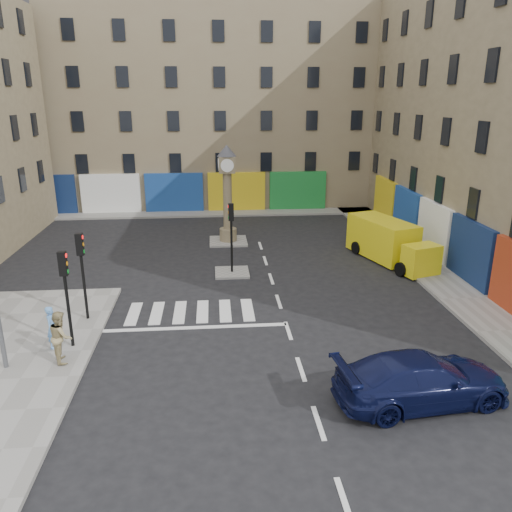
{
  "coord_description": "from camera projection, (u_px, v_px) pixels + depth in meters",
  "views": [
    {
      "loc": [
        -2.89,
        -17.14,
        9.14
      ],
      "look_at": [
        -0.99,
        4.79,
        2.0
      ],
      "focal_mm": 35.0,
      "sensor_mm": 36.0,
      "label": 1
    }
  ],
  "objects": [
    {
      "name": "sidewalk_far",
      "position": [
        200.0,
        213.0,
        39.98
      ],
      "size": [
        32.0,
        2.4,
        0.15
      ],
      "primitive_type": "cube",
      "color": "gray",
      "rests_on": "ground"
    },
    {
      "name": "traffic_light_left_far",
      "position": [
        82.0,
        263.0,
        20.27
      ],
      "size": [
        0.28,
        0.22,
        3.7
      ],
      "color": "black",
      "rests_on": "sidewalk_left"
    },
    {
      "name": "island_far",
      "position": [
        228.0,
        241.0,
        32.38
      ],
      "size": [
        2.4,
        2.4,
        0.12
      ],
      "primitive_type": "cube",
      "color": "gray",
      "rests_on": "ground"
    },
    {
      "name": "navy_sedan",
      "position": [
        421.0,
        379.0,
        15.34
      ],
      "size": [
        5.69,
        2.87,
        1.58
      ],
      "primitive_type": "imported",
      "rotation": [
        0.0,
        0.0,
        1.69
      ],
      "color": "black",
      "rests_on": "ground"
    },
    {
      "name": "clock_pillar",
      "position": [
        227.0,
        188.0,
        31.3
      ],
      "size": [
        1.2,
        1.2,
        6.1
      ],
      "color": "#857657",
      "rests_on": "island_far"
    },
    {
      "name": "pedestrian_blue",
      "position": [
        52.0,
        327.0,
        18.39
      ],
      "size": [
        0.49,
        0.65,
        1.63
      ],
      "primitive_type": "imported",
      "rotation": [
        0.0,
        0.0,
        1.4
      ],
      "color": "#5E96D8",
      "rests_on": "sidewalk_left"
    },
    {
      "name": "pedestrian_tan",
      "position": [
        61.0,
        336.0,
        17.42
      ],
      "size": [
        0.97,
        1.09,
        1.88
      ],
      "primitive_type": "imported",
      "rotation": [
        0.0,
        0.0,
        1.91
      ],
      "color": "tan",
      "rests_on": "sidewalk_left"
    },
    {
      "name": "traffic_light_island",
      "position": [
        231.0,
        227.0,
        25.91
      ],
      "size": [
        0.28,
        0.22,
        3.7
      ],
      "color": "black",
      "rests_on": "island_near"
    },
    {
      "name": "ground",
      "position": [
        292.0,
        342.0,
        19.29
      ],
      "size": [
        120.0,
        120.0,
        0.0
      ],
      "primitive_type": "plane",
      "color": "black",
      "rests_on": "ground"
    },
    {
      "name": "yellow_van",
      "position": [
        389.0,
        242.0,
        28.44
      ],
      "size": [
        3.65,
        6.55,
        2.29
      ],
      "rotation": [
        0.0,
        0.0,
        0.3
      ],
      "color": "yellow",
      "rests_on": "ground"
    },
    {
      "name": "sidewalk_right",
      "position": [
        411.0,
        256.0,
        29.46
      ],
      "size": [
        2.6,
        30.0,
        0.15
      ],
      "primitive_type": "cube",
      "color": "gray",
      "rests_on": "ground"
    },
    {
      "name": "island_near",
      "position": [
        232.0,
        272.0,
        26.69
      ],
      "size": [
        1.8,
        1.8,
        0.12
      ],
      "primitive_type": "cube",
      "color": "gray",
      "rests_on": "ground"
    },
    {
      "name": "building_far",
      "position": [
        198.0,
        102.0,
        42.88
      ],
      "size": [
        32.0,
        10.0,
        17.0
      ],
      "primitive_type": "cube",
      "color": "#7C6F53",
      "rests_on": "ground"
    },
    {
      "name": "traffic_light_left_near",
      "position": [
        65.0,
        284.0,
        17.99
      ],
      "size": [
        0.28,
        0.22,
        3.7
      ],
      "color": "black",
      "rests_on": "sidewalk_left"
    }
  ]
}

